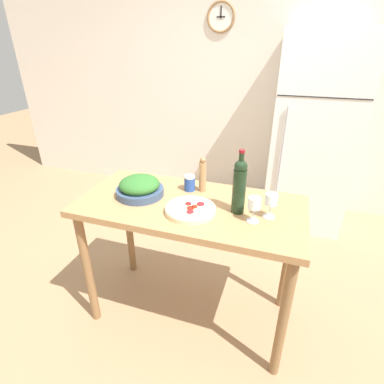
{
  "coord_description": "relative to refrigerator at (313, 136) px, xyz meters",
  "views": [
    {
      "loc": [
        0.52,
        -1.5,
        1.78
      ],
      "look_at": [
        0.0,
        0.03,
        0.96
      ],
      "focal_mm": 28.0,
      "sensor_mm": 36.0,
      "label": 1
    }
  ],
  "objects": [
    {
      "name": "ground_plane",
      "position": [
        -0.73,
        -1.63,
        -0.95
      ],
      "size": [
        14.0,
        14.0,
        0.0
      ],
      "primitive_type": "plane",
      "color": "#9E7A56"
    },
    {
      "name": "wall_back",
      "position": [
        -0.73,
        0.38,
        0.36
      ],
      "size": [
        6.4,
        0.08,
        2.6
      ],
      "color": "silver",
      "rests_on": "ground_plane"
    },
    {
      "name": "refrigerator",
      "position": [
        0.0,
        0.0,
        0.0
      ],
      "size": [
        0.76,
        0.69,
        1.89
      ],
      "color": "white",
      "rests_on": "ground_plane"
    },
    {
      "name": "prep_counter",
      "position": [
        -0.73,
        -1.63,
        -0.16
      ],
      "size": [
        1.36,
        0.66,
        0.9
      ],
      "color": "#A87A4C",
      "rests_on": "ground_plane"
    },
    {
      "name": "wine_bottle",
      "position": [
        -0.44,
        -1.64,
        0.13
      ],
      "size": [
        0.07,
        0.07,
        0.37
      ],
      "color": "black",
      "rests_on": "prep_counter"
    },
    {
      "name": "wine_glass_near",
      "position": [
        -0.34,
        -1.71,
        0.06
      ],
      "size": [
        0.07,
        0.07,
        0.14
      ],
      "color": "silver",
      "rests_on": "prep_counter"
    },
    {
      "name": "wine_glass_far",
      "position": [
        -0.26,
        -1.64,
        0.06
      ],
      "size": [
        0.07,
        0.07,
        0.14
      ],
      "color": "silver",
      "rests_on": "prep_counter"
    },
    {
      "name": "pepper_mill",
      "position": [
        -0.71,
        -1.44,
        0.07
      ],
      "size": [
        0.05,
        0.05,
        0.23
      ],
      "color": "#AD7F51",
      "rests_on": "prep_counter"
    },
    {
      "name": "salad_bowl",
      "position": [
        -1.07,
        -1.63,
        0.01
      ],
      "size": [
        0.3,
        0.3,
        0.13
      ],
      "color": "#384C6B",
      "rests_on": "prep_counter"
    },
    {
      "name": "homemade_pizza",
      "position": [
        -0.69,
        -1.73,
        -0.02
      ],
      "size": [
        0.29,
        0.29,
        0.03
      ],
      "color": "beige",
      "rests_on": "prep_counter"
    },
    {
      "name": "salt_canister",
      "position": [
        -0.79,
        -1.46,
        0.01
      ],
      "size": [
        0.07,
        0.07,
        0.1
      ],
      "color": "#284CA3",
      "rests_on": "prep_counter"
    }
  ]
}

